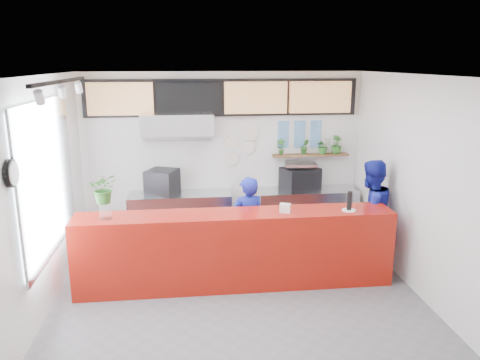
% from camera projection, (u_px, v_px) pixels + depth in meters
% --- Properties ---
extents(floor, '(5.00, 5.00, 0.00)m').
position_uv_depth(floor, '(239.00, 298.00, 6.45)').
color(floor, slate).
rests_on(floor, ground).
extents(ceiling, '(5.00, 5.00, 0.00)m').
position_uv_depth(ceiling, '(238.00, 75.00, 5.71)').
color(ceiling, silver).
extents(wall_back, '(5.00, 0.00, 5.00)m').
position_uv_depth(wall_back, '(223.00, 156.00, 8.49)').
color(wall_back, white).
rests_on(wall_back, ground).
extents(wall_left, '(0.00, 5.00, 5.00)m').
position_uv_depth(wall_left, '(39.00, 200.00, 5.80)').
color(wall_left, white).
rests_on(wall_left, ground).
extents(wall_right, '(0.00, 5.00, 5.00)m').
position_uv_depth(wall_right, '(421.00, 188.00, 6.36)').
color(wall_right, white).
rests_on(wall_right, ground).
extents(service_counter, '(4.50, 0.60, 1.10)m').
position_uv_depth(service_counter, '(235.00, 249.00, 6.70)').
color(service_counter, '#9E150B').
rests_on(service_counter, ground).
extents(cream_band, '(5.00, 0.02, 0.80)m').
position_uv_depth(cream_band, '(223.00, 95.00, 8.21)').
color(cream_band, beige).
rests_on(cream_band, wall_back).
extents(prep_bench, '(1.80, 0.60, 0.90)m').
position_uv_depth(prep_bench, '(181.00, 218.00, 8.37)').
color(prep_bench, '#B2B5BA').
rests_on(prep_bench, ground).
extents(panini_oven, '(0.64, 0.64, 0.44)m').
position_uv_depth(panini_oven, '(162.00, 182.00, 8.17)').
color(panini_oven, black).
rests_on(panini_oven, prep_bench).
extents(extraction_hood, '(1.20, 0.70, 0.35)m').
position_uv_depth(extraction_hood, '(177.00, 123.00, 7.90)').
color(extraction_hood, '#B2B5BA').
rests_on(extraction_hood, ceiling).
extents(hood_lip, '(1.20, 0.69, 0.31)m').
position_uv_depth(hood_lip, '(178.00, 135.00, 7.95)').
color(hood_lip, '#B2B5BA').
rests_on(hood_lip, ceiling).
extents(right_bench, '(1.80, 0.60, 0.90)m').
position_uv_depth(right_bench, '(306.00, 213.00, 8.62)').
color(right_bench, '#B2B5BA').
rests_on(right_bench, ground).
extents(espresso_machine, '(0.75, 0.64, 0.41)m').
position_uv_depth(espresso_machine, '(300.00, 179.00, 8.45)').
color(espresso_machine, black).
rests_on(espresso_machine, right_bench).
extents(espresso_tray, '(0.60, 0.46, 0.05)m').
position_uv_depth(espresso_tray, '(300.00, 164.00, 8.38)').
color(espresso_tray, '#B0B3B8').
rests_on(espresso_tray, espresso_machine).
extents(herb_shelf, '(1.40, 0.18, 0.04)m').
position_uv_depth(herb_shelf, '(311.00, 155.00, 8.57)').
color(herb_shelf, brown).
rests_on(herb_shelf, wall_back).
extents(menu_board_far_left, '(1.10, 0.10, 0.55)m').
position_uv_depth(menu_board_far_left, '(120.00, 99.00, 7.92)').
color(menu_board_far_left, tan).
rests_on(menu_board_far_left, wall_back).
extents(menu_board_mid_left, '(1.10, 0.10, 0.55)m').
position_uv_depth(menu_board_mid_left, '(189.00, 98.00, 8.05)').
color(menu_board_mid_left, black).
rests_on(menu_board_mid_left, wall_back).
extents(menu_board_mid_right, '(1.10, 0.10, 0.55)m').
position_uv_depth(menu_board_mid_right, '(256.00, 98.00, 8.18)').
color(menu_board_mid_right, tan).
rests_on(menu_board_mid_right, wall_back).
extents(menu_board_far_right, '(1.10, 0.10, 0.55)m').
position_uv_depth(menu_board_far_right, '(320.00, 97.00, 8.31)').
color(menu_board_far_right, tan).
rests_on(menu_board_far_right, wall_back).
extents(soffit, '(4.80, 0.04, 0.65)m').
position_uv_depth(soffit, '(223.00, 98.00, 8.19)').
color(soffit, black).
rests_on(soffit, wall_back).
extents(window_pane, '(0.04, 2.20, 1.90)m').
position_uv_depth(window_pane, '(46.00, 178.00, 6.05)').
color(window_pane, silver).
rests_on(window_pane, wall_left).
extents(window_frame, '(0.03, 2.30, 2.00)m').
position_uv_depth(window_frame, '(48.00, 178.00, 6.05)').
color(window_frame, '#B2B5BA').
rests_on(window_frame, wall_left).
extents(wall_clock_rim, '(0.05, 0.30, 0.30)m').
position_uv_depth(wall_clock_rim, '(11.00, 173.00, 4.81)').
color(wall_clock_rim, black).
rests_on(wall_clock_rim, wall_left).
extents(wall_clock_face, '(0.02, 0.26, 0.26)m').
position_uv_depth(wall_clock_face, '(14.00, 173.00, 4.81)').
color(wall_clock_face, white).
rests_on(wall_clock_face, wall_left).
extents(track_rail, '(0.05, 2.40, 0.04)m').
position_uv_depth(track_rail, '(61.00, 81.00, 5.49)').
color(track_rail, black).
rests_on(track_rail, ceiling).
extents(dec_plate_a, '(0.24, 0.03, 0.24)m').
position_uv_depth(dec_plate_a, '(231.00, 142.00, 8.41)').
color(dec_plate_a, silver).
rests_on(dec_plate_a, wall_back).
extents(dec_plate_b, '(0.24, 0.03, 0.24)m').
position_uv_depth(dec_plate_b, '(248.00, 148.00, 8.47)').
color(dec_plate_b, silver).
rests_on(dec_plate_b, wall_back).
extents(dec_plate_c, '(0.24, 0.03, 0.24)m').
position_uv_depth(dec_plate_c, '(232.00, 159.00, 8.49)').
color(dec_plate_c, silver).
rests_on(dec_plate_c, wall_back).
extents(dec_plate_d, '(0.24, 0.03, 0.24)m').
position_uv_depth(dec_plate_d, '(251.00, 134.00, 8.42)').
color(dec_plate_d, silver).
rests_on(dec_plate_d, wall_back).
extents(photo_frame_a, '(0.20, 0.02, 0.25)m').
position_uv_depth(photo_frame_a, '(283.00, 128.00, 8.47)').
color(photo_frame_a, '#598CBF').
rests_on(photo_frame_a, wall_back).
extents(photo_frame_b, '(0.20, 0.02, 0.25)m').
position_uv_depth(photo_frame_b, '(300.00, 127.00, 8.50)').
color(photo_frame_b, '#598CBF').
rests_on(photo_frame_b, wall_back).
extents(photo_frame_c, '(0.20, 0.02, 0.25)m').
position_uv_depth(photo_frame_c, '(316.00, 127.00, 8.53)').
color(photo_frame_c, '#598CBF').
rests_on(photo_frame_c, wall_back).
extents(photo_frame_d, '(0.20, 0.02, 0.25)m').
position_uv_depth(photo_frame_d, '(283.00, 141.00, 8.53)').
color(photo_frame_d, '#598CBF').
rests_on(photo_frame_d, wall_back).
extents(photo_frame_e, '(0.20, 0.02, 0.25)m').
position_uv_depth(photo_frame_e, '(299.00, 141.00, 8.56)').
color(photo_frame_e, '#598CBF').
rests_on(photo_frame_e, wall_back).
extents(photo_frame_f, '(0.20, 0.02, 0.25)m').
position_uv_depth(photo_frame_f, '(315.00, 141.00, 8.60)').
color(photo_frame_f, '#598CBF').
rests_on(photo_frame_f, wall_back).
extents(staff_center, '(0.62, 0.48, 1.50)m').
position_uv_depth(staff_center, '(247.00, 224.00, 7.13)').
color(staff_center, navy).
rests_on(staff_center, ground).
extents(staff_right, '(1.02, 0.92, 1.71)m').
position_uv_depth(staff_right, '(369.00, 214.00, 7.32)').
color(staff_right, navy).
rests_on(staff_right, ground).
extents(herb_a, '(0.18, 0.14, 0.30)m').
position_uv_depth(herb_a, '(281.00, 147.00, 8.47)').
color(herb_a, '#2C6423').
rests_on(herb_a, herb_shelf).
extents(herb_b, '(0.15, 0.12, 0.28)m').
position_uv_depth(herb_b, '(305.00, 147.00, 8.52)').
color(herb_b, '#2C6423').
rests_on(herb_b, herb_shelf).
extents(herb_c, '(0.31, 0.29, 0.29)m').
position_uv_depth(herb_c, '(323.00, 146.00, 8.55)').
color(herb_c, '#2C6423').
rests_on(herb_c, herb_shelf).
extents(herb_d, '(0.23, 0.22, 0.33)m').
position_uv_depth(herb_d, '(337.00, 144.00, 8.58)').
color(herb_d, '#2C6423').
rests_on(herb_d, herb_shelf).
extents(glass_vase, '(0.22, 0.22, 0.21)m').
position_uv_depth(glass_vase, '(106.00, 211.00, 6.31)').
color(glass_vase, silver).
rests_on(glass_vase, service_counter).
extents(basil_vase, '(0.41, 0.37, 0.41)m').
position_uv_depth(basil_vase, '(104.00, 188.00, 6.23)').
color(basil_vase, '#2C6423').
rests_on(basil_vase, glass_vase).
extents(napkin_holder, '(0.17, 0.14, 0.13)m').
position_uv_depth(napkin_holder, '(285.00, 208.00, 6.57)').
color(napkin_holder, white).
rests_on(napkin_holder, service_counter).
extents(white_plate, '(0.23, 0.23, 0.01)m').
position_uv_depth(white_plate, '(349.00, 210.00, 6.66)').
color(white_plate, white).
rests_on(white_plate, service_counter).
extents(pepper_mill, '(0.08, 0.08, 0.27)m').
position_uv_depth(pepper_mill, '(349.00, 201.00, 6.62)').
color(pepper_mill, black).
rests_on(pepper_mill, white_plate).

